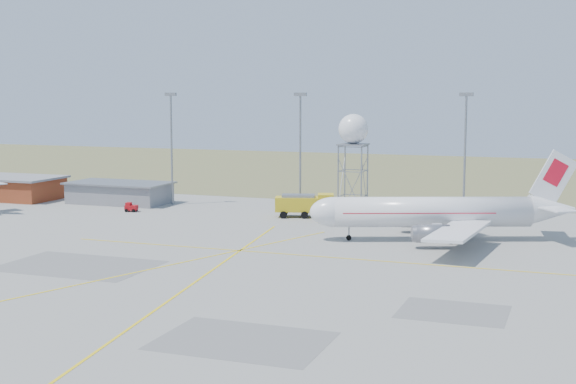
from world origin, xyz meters
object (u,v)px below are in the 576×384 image
(airliner_main, at_px, (437,213))
(fire_truck, at_px, (306,206))
(radar_tower, at_px, (353,161))
(baggage_tug, at_px, (131,208))

(airliner_main, height_order, fire_truck, airliner_main)
(fire_truck, bearing_deg, radar_tower, -27.64)
(airliner_main, bearing_deg, radar_tower, -58.94)
(radar_tower, xyz_separation_m, baggage_tug, (-38.86, -3.18, -9.02))
(fire_truck, height_order, baggage_tug, fire_truck)
(airliner_main, relative_size, baggage_tug, 15.90)
(airliner_main, xyz_separation_m, radar_tower, (-15.47, 12.04, 5.74))
(airliner_main, relative_size, fire_truck, 3.52)
(radar_tower, relative_size, fire_truck, 1.68)
(radar_tower, bearing_deg, airliner_main, -37.90)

